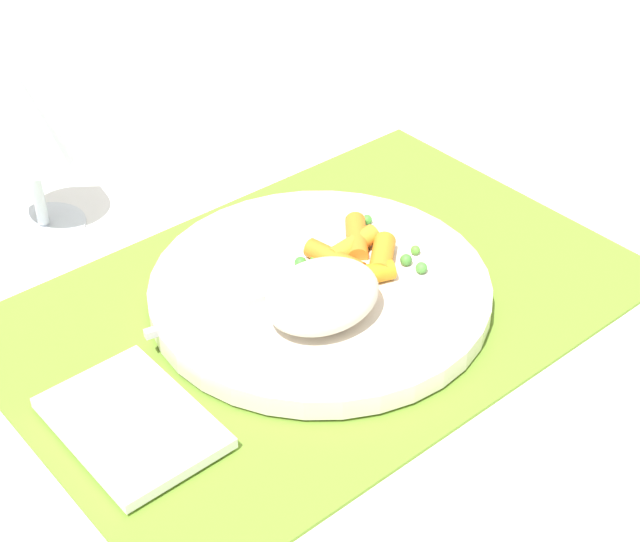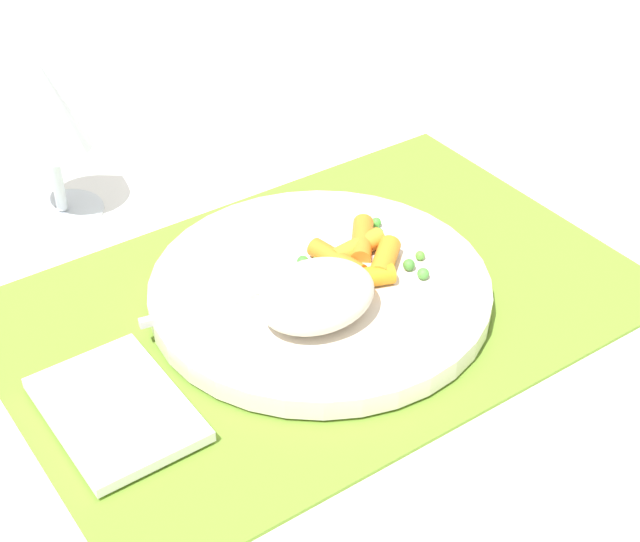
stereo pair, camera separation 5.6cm
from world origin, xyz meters
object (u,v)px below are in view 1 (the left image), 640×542
at_px(carrot_portion, 358,254).
at_px(wine_glass, 23,122).
at_px(fork, 292,287).
at_px(napkin, 132,423).
at_px(plate, 320,290).
at_px(rice_mound, 322,296).

xyz_separation_m(carrot_portion, wine_glass, (-0.15, 0.24, 0.07)).
relative_size(fork, napkin, 1.58).
bearing_deg(napkin, carrot_portion, 6.02).
bearing_deg(fork, napkin, -169.71).
distance_m(plate, rice_mound, 0.05).
bearing_deg(rice_mound, napkin, 176.38).
height_order(carrot_portion, napkin, carrot_portion).
relative_size(plate, napkin, 2.18).
bearing_deg(plate, fork, 167.77).
distance_m(rice_mound, fork, 0.04).
xyz_separation_m(rice_mound, fork, (0.00, 0.04, -0.02)).
height_order(carrot_portion, wine_glass, wine_glass).
bearing_deg(napkin, wine_glass, 74.75).
distance_m(wine_glass, napkin, 0.29).
xyz_separation_m(wine_glass, napkin, (-0.07, -0.26, -0.09)).
distance_m(plate, carrot_portion, 0.04).
xyz_separation_m(rice_mound, wine_glass, (-0.08, 0.27, 0.06)).
relative_size(plate, wine_glass, 1.78).
relative_size(plate, fork, 1.38).
distance_m(rice_mound, napkin, 0.16).
height_order(plate, fork, fork).
distance_m(rice_mound, carrot_portion, 0.07).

